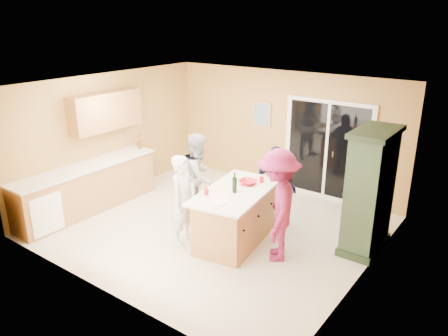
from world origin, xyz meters
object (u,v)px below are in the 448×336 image
Objects in this scene: woman_grey at (199,177)px; woman_white at (184,200)px; woman_magenta at (278,206)px; kitchen_island at (236,218)px; green_hutch at (370,193)px; woman_navy at (275,186)px.

woman_white is at bearing -177.74° from woman_grey.
woman_grey is at bearing -129.41° from woman_magenta.
woman_white is 1.59m from woman_magenta.
green_hutch is (1.86, 1.09, 0.55)m from kitchen_island.
kitchen_island is 2.23m from green_hutch.
green_hutch is 1.71m from woman_navy.
woman_magenta is at bearing -132.26° from green_hutch.
woman_magenta is at bearing -11.91° from kitchen_island.
woman_grey is (-0.40, 0.88, 0.06)m from woman_white.
green_hutch reaches higher than woman_white.
green_hutch reaches higher than woman_grey.
green_hutch is at bearing -97.47° from woman_grey.
woman_white reaches higher than woman_navy.
woman_grey is (-1.08, 0.33, 0.39)m from kitchen_island.
green_hutch is at bearing -65.63° from woman_white.
kitchen_island is at bearing 84.02° from woman_navy.
woman_white is (-2.54, -1.64, -0.21)m from green_hutch.
green_hutch is at bearing 109.74° from woman_magenta.
woman_magenta is (1.90, -0.38, 0.07)m from woman_grey.
kitchen_island is 1.15× the size of woman_grey.
woman_navy is at bearing -83.91° from woman_grey.
green_hutch is at bearing -172.90° from woman_navy.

